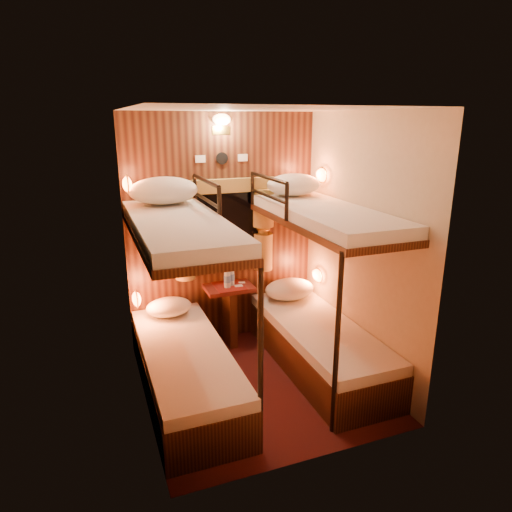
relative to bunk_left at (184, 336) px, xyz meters
name	(u,v)px	position (x,y,z in m)	size (l,w,h in m)	color
floor	(258,383)	(0.65, -0.07, -0.56)	(2.10, 2.10, 0.00)	#3D1210
ceiling	(258,109)	(0.65, -0.07, 1.84)	(2.10, 2.10, 0.00)	silver
wall_back	(222,231)	(0.65, 0.98, 0.64)	(2.40, 2.40, 0.00)	#C6B293
wall_front	(317,303)	(0.65, -1.12, 0.64)	(2.40, 2.40, 0.00)	#C6B293
wall_left	(137,272)	(-0.35, -0.07, 0.64)	(2.40, 2.40, 0.00)	#C6B293
wall_right	(360,247)	(1.65, -0.07, 0.64)	(2.40, 2.40, 0.00)	#C6B293
back_panel	(223,231)	(0.65, 0.97, 0.64)	(2.00, 0.03, 2.40)	black
bunk_left	(184,336)	(0.00, 0.00, 0.00)	(0.72, 1.90, 1.82)	black
bunk_right	(319,314)	(1.30, 0.00, 0.00)	(0.72, 1.90, 1.82)	black
window	(224,234)	(0.65, 0.94, 0.62)	(1.00, 0.12, 0.79)	black
curtains	(225,226)	(0.65, 0.90, 0.71)	(1.10, 0.22, 1.00)	olive
back_fixtures	(222,128)	(0.65, 0.93, 1.69)	(0.54, 0.09, 0.48)	black
reading_lamps	(233,235)	(0.65, 0.63, 0.68)	(2.00, 0.20, 1.25)	#FF6226
table	(229,307)	(0.65, 0.78, -0.14)	(0.50, 0.34, 0.66)	#581914
bottle_left	(231,276)	(0.68, 0.80, 0.20)	(0.07, 0.07, 0.24)	#99BFE5
bottle_right	(227,278)	(0.62, 0.75, 0.20)	(0.07, 0.07, 0.25)	#99BFE5
sachet_a	(239,286)	(0.74, 0.74, 0.09)	(0.09, 0.06, 0.01)	silver
sachet_b	(242,282)	(0.81, 0.83, 0.09)	(0.07, 0.05, 0.01)	silver
pillow_lower_left	(169,307)	(0.00, 0.70, -0.01)	(0.45, 0.32, 0.18)	silver
pillow_lower_right	(289,289)	(1.30, 0.68, 0.01)	(0.55, 0.39, 0.21)	silver
pillow_upper_left	(164,190)	(0.00, 0.61, 1.15)	(0.62, 0.44, 0.24)	silver
pillow_upper_right	(294,185)	(1.30, 0.64, 1.14)	(0.56, 0.40, 0.22)	silver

